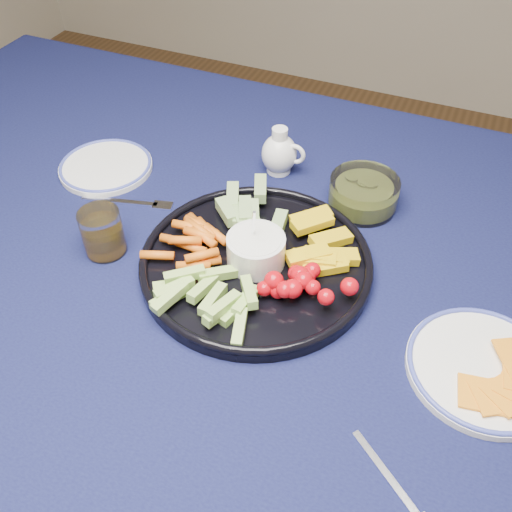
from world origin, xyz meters
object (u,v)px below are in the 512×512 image
at_px(pickle_bowl, 363,195).
at_px(side_plate_extra, 106,166).
at_px(creamer_pitcher, 280,153).
at_px(crudite_platter, 256,258).
at_px(dining_table, 211,267).
at_px(juice_tumbler, 103,235).
at_px(cheese_plate, 484,367).

relative_size(pickle_bowl, side_plate_extra, 0.69).
xyz_separation_m(creamer_pitcher, pickle_bowl, (0.18, -0.04, -0.01)).
bearing_deg(crudite_platter, side_plate_extra, 160.51).
height_order(crudite_platter, pickle_bowl, crudite_platter).
relative_size(dining_table, side_plate_extra, 9.21).
height_order(creamer_pitcher, side_plate_extra, creamer_pitcher).
bearing_deg(dining_table, crudite_platter, -23.41).
distance_m(pickle_bowl, juice_tumbler, 0.46).
bearing_deg(creamer_pitcher, juice_tumbler, -119.66).
bearing_deg(creamer_pitcher, side_plate_extra, -157.68).
distance_m(dining_table, pickle_bowl, 0.31).
xyz_separation_m(crudite_platter, pickle_bowl, (0.12, 0.22, 0.00)).
height_order(crudite_platter, side_plate_extra, crudite_platter).
height_order(creamer_pitcher, pickle_bowl, creamer_pitcher).
xyz_separation_m(cheese_plate, side_plate_extra, (-0.74, 0.20, -0.00)).
distance_m(pickle_bowl, side_plate_extra, 0.50).
relative_size(dining_table, creamer_pitcher, 17.60).
xyz_separation_m(crudite_platter, juice_tumbler, (-0.25, -0.06, 0.01)).
relative_size(crudite_platter, cheese_plate, 1.78).
xyz_separation_m(creamer_pitcher, juice_tumbler, (-0.18, -0.32, -0.01)).
bearing_deg(side_plate_extra, dining_table, -17.83).
bearing_deg(pickle_bowl, crudite_platter, -117.72).
bearing_deg(cheese_plate, juice_tumbler, 179.82).
bearing_deg(juice_tumbler, cheese_plate, -0.18).
bearing_deg(juice_tumbler, crudite_platter, 13.91).
relative_size(crudite_platter, creamer_pitcher, 3.96).
bearing_deg(side_plate_extra, pickle_bowl, 10.08).
relative_size(dining_table, juice_tumbler, 20.71).
bearing_deg(side_plate_extra, crudite_platter, -19.49).
distance_m(dining_table, crudite_platter, 0.16).
bearing_deg(cheese_plate, dining_table, 166.96).
bearing_deg(dining_table, creamer_pitcher, 77.63).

